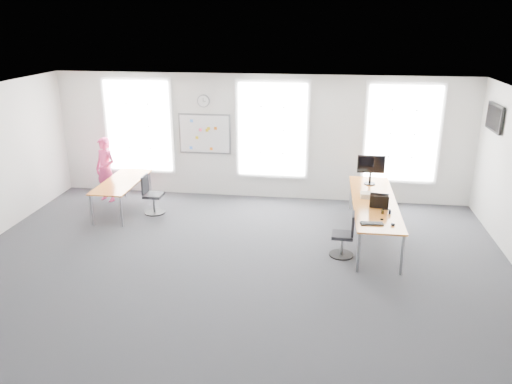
# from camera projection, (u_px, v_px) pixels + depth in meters

# --- Properties ---
(floor) EXTENTS (10.00, 10.00, 0.00)m
(floor) POSITION_uv_depth(u_px,v_px,m) (230.00, 273.00, 8.72)
(floor) COLOR #26262A
(floor) RESTS_ON ground
(ceiling) EXTENTS (10.00, 10.00, 0.00)m
(ceiling) POSITION_uv_depth(u_px,v_px,m) (227.00, 101.00, 7.73)
(ceiling) COLOR white
(ceiling) RESTS_ON ground
(wall_back) EXTENTS (10.00, 0.00, 10.00)m
(wall_back) POSITION_uv_depth(u_px,v_px,m) (260.00, 137.00, 11.96)
(wall_back) COLOR silver
(wall_back) RESTS_ON ground
(wall_front) EXTENTS (10.00, 0.00, 10.00)m
(wall_front) POSITION_uv_depth(u_px,v_px,m) (146.00, 338.00, 4.49)
(wall_front) COLOR silver
(wall_front) RESTS_ON ground
(window_left) EXTENTS (1.60, 0.06, 2.20)m
(window_left) POSITION_uv_depth(u_px,v_px,m) (139.00, 126.00, 12.26)
(window_left) COLOR white
(window_left) RESTS_ON wall_back
(window_mid) EXTENTS (1.60, 0.06, 2.20)m
(window_mid) POSITION_uv_depth(u_px,v_px,m) (272.00, 130.00, 11.83)
(window_mid) COLOR white
(window_mid) RESTS_ON wall_back
(window_right) EXTENTS (1.60, 0.06, 2.20)m
(window_right) POSITION_uv_depth(u_px,v_px,m) (402.00, 134.00, 11.45)
(window_right) COLOR white
(window_right) RESTS_ON wall_back
(desk_right) EXTENTS (0.86, 3.21, 0.78)m
(desk_right) POSITION_uv_depth(u_px,v_px,m) (374.00, 203.00, 9.92)
(desk_right) COLOR orange
(desk_right) RESTS_ON ground
(desk_left) EXTENTS (0.78, 1.95, 0.71)m
(desk_left) POSITION_uv_depth(u_px,v_px,m) (122.00, 183.00, 11.34)
(desk_left) COLOR orange
(desk_left) RESTS_ON ground
(chair_right) EXTENTS (0.46, 0.46, 0.85)m
(chair_right) POSITION_uv_depth(u_px,v_px,m) (345.00, 237.00, 9.24)
(chair_right) COLOR black
(chair_right) RESTS_ON ground
(chair_left) EXTENTS (0.47, 0.47, 0.89)m
(chair_left) POSITION_uv_depth(u_px,v_px,m) (151.00, 197.00, 11.28)
(chair_left) COLOR black
(chair_left) RESTS_ON ground
(person) EXTENTS (0.67, 0.56, 1.56)m
(person) POSITION_uv_depth(u_px,v_px,m) (106.00, 169.00, 11.95)
(person) COLOR #E73978
(person) RESTS_ON ground
(whiteboard) EXTENTS (1.20, 0.03, 0.90)m
(whiteboard) POSITION_uv_depth(u_px,v_px,m) (205.00, 134.00, 12.09)
(whiteboard) COLOR white
(whiteboard) RESTS_ON wall_back
(wall_clock) EXTENTS (0.30, 0.04, 0.30)m
(wall_clock) POSITION_uv_depth(u_px,v_px,m) (203.00, 101.00, 11.83)
(wall_clock) COLOR gray
(wall_clock) RESTS_ON wall_back
(tv) EXTENTS (0.06, 0.90, 0.55)m
(tv) POSITION_uv_depth(u_px,v_px,m) (495.00, 118.00, 10.13)
(tv) COLOR black
(tv) RESTS_ON wall_right
(keyboard) EXTENTS (0.42, 0.20, 0.02)m
(keyboard) POSITION_uv_depth(u_px,v_px,m) (372.00, 224.00, 8.79)
(keyboard) COLOR black
(keyboard) RESTS_ON desk_right
(mouse) EXTENTS (0.10, 0.13, 0.05)m
(mouse) POSITION_uv_depth(u_px,v_px,m) (393.00, 224.00, 8.72)
(mouse) COLOR black
(mouse) RESTS_ON desk_right
(lens_cap) EXTENTS (0.08, 0.08, 0.01)m
(lens_cap) POSITION_uv_depth(u_px,v_px,m) (382.00, 219.00, 8.98)
(lens_cap) COLOR black
(lens_cap) RESTS_ON desk_right
(headphones) EXTENTS (0.17, 0.09, 0.10)m
(headphones) POSITION_uv_depth(u_px,v_px,m) (386.00, 212.00, 9.23)
(headphones) COLOR black
(headphones) RESTS_ON desk_right
(laptop_sleeve) EXTENTS (0.36, 0.22, 0.28)m
(laptop_sleeve) POSITION_uv_depth(u_px,v_px,m) (379.00, 202.00, 9.47)
(laptop_sleeve) COLOR black
(laptop_sleeve) RESTS_ON desk_right
(paper_stack) EXTENTS (0.30, 0.23, 0.10)m
(paper_stack) POSITION_uv_depth(u_px,v_px,m) (368.00, 195.00, 10.06)
(paper_stack) COLOR beige
(paper_stack) RESTS_ON desk_right
(monitor) EXTENTS (0.59, 0.24, 0.65)m
(monitor) POSITION_uv_depth(u_px,v_px,m) (371.00, 167.00, 10.76)
(monitor) COLOR black
(monitor) RESTS_ON desk_right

